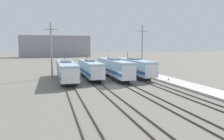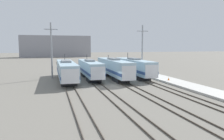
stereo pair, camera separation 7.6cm
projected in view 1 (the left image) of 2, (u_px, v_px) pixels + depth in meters
ground_plane at (114, 86)px, 37.33m from camera, size 400.00×400.00×0.00m
rail_pair_far_left at (70, 88)px, 35.32m from camera, size 1.51×120.00×0.15m
rail_pair_center_left at (100, 86)px, 36.65m from camera, size 1.51×120.00×0.15m
rail_pair_center_right at (128, 85)px, 37.99m from camera, size 1.51×120.00×0.15m
rail_pair_far_right at (153, 84)px, 39.32m from camera, size 1.51×120.00×0.15m
locomotive_far_left at (66, 70)px, 42.63m from camera, size 3.12×18.92×5.18m
locomotive_center_left at (90, 69)px, 45.29m from camera, size 2.82×16.68×4.98m
locomotive_center_right at (114, 68)px, 45.82m from camera, size 2.77×19.30×4.80m
locomotive_far_right at (134, 67)px, 48.05m from camera, size 2.80×18.19×5.29m
catenary_tower_left at (51, 50)px, 45.60m from camera, size 2.74×0.33×11.68m
catenary_tower_right at (142, 49)px, 51.14m from camera, size 2.74×0.33×11.68m
platform at (176, 82)px, 40.57m from camera, size 4.00×120.00×0.31m
traffic_cone at (169, 79)px, 41.90m from camera, size 0.38×0.38×0.52m
depot_building at (56, 46)px, 136.53m from camera, size 42.28×9.40×13.23m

